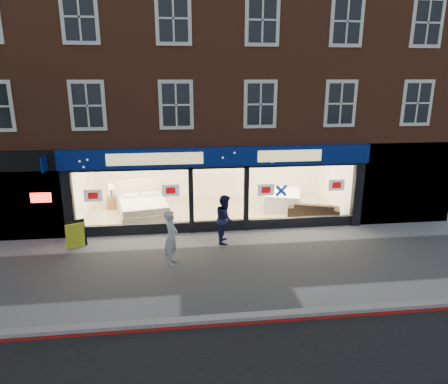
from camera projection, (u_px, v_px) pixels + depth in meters
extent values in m
plane|color=gray|center=(229.00, 266.00, 12.58)|extent=(120.00, 120.00, 0.00)
cube|color=#8C0A07|center=(247.00, 323.00, 9.62)|extent=(60.00, 0.10, 0.01)
cube|color=gray|center=(245.00, 317.00, 9.79)|extent=(60.00, 0.25, 0.12)
cube|color=tan|center=(214.00, 211.00, 17.57)|extent=(11.00, 4.50, 0.10)
cube|color=brown|center=(209.00, 56.00, 17.43)|extent=(19.00, 8.00, 6.70)
cube|color=navy|center=(219.00, 157.00, 14.51)|extent=(11.40, 0.28, 0.70)
cube|color=black|center=(219.00, 225.00, 15.46)|extent=(11.00, 0.18, 0.40)
cube|color=black|center=(69.00, 204.00, 14.50)|extent=(0.35, 0.30, 2.60)
cube|color=black|center=(357.00, 194.00, 15.77)|extent=(0.35, 0.30, 2.60)
cube|color=white|center=(131.00, 198.00, 14.67)|extent=(4.20, 0.02, 2.10)
cube|color=white|center=(302.00, 192.00, 15.42)|extent=(4.20, 0.02, 2.10)
cube|color=white|center=(218.00, 201.00, 15.36)|extent=(1.80, 0.02, 2.10)
cube|color=silver|center=(209.00, 172.00, 19.38)|extent=(11.00, 0.20, 2.60)
cube|color=#FFEAC6|center=(213.00, 154.00, 16.87)|extent=(11.00, 4.50, 0.12)
cube|color=black|center=(9.00, 195.00, 14.39)|extent=(3.80, 0.60, 3.30)
cube|color=#FF140C|center=(41.00, 198.00, 14.21)|extent=(0.70, 0.04, 0.35)
cube|color=black|center=(404.00, 183.00, 16.04)|extent=(4.00, 0.40, 3.30)
cube|color=beige|center=(144.00, 213.00, 16.63)|extent=(2.33, 2.59, 0.39)
cube|color=beige|center=(143.00, 205.00, 16.54)|extent=(2.23, 2.49, 0.28)
cube|color=beige|center=(140.00, 194.00, 17.59)|extent=(2.00, 0.52, 1.35)
cube|color=beige|center=(131.00, 196.00, 17.10)|extent=(0.79, 0.50, 0.14)
cube|color=beige|center=(151.00, 194.00, 17.35)|extent=(0.79, 0.50, 0.14)
cube|color=brown|center=(112.00, 202.00, 17.75)|extent=(0.56, 0.56, 0.55)
cube|color=silver|center=(282.00, 205.00, 17.90)|extent=(1.99, 2.25, 0.25)
cube|color=silver|center=(282.00, 200.00, 17.83)|extent=(1.99, 2.25, 0.25)
cube|color=silver|center=(283.00, 194.00, 17.76)|extent=(1.99, 2.25, 0.25)
imported|color=black|center=(314.00, 209.00, 16.70)|extent=(2.26, 1.52, 0.61)
cube|color=#C6D024|center=(76.00, 235.00, 13.82)|extent=(0.74, 0.62, 0.97)
imported|color=#B6B9BE|center=(171.00, 237.00, 12.53)|extent=(0.53, 0.71, 1.76)
imported|color=#191B46|center=(225.00, 219.00, 14.20)|extent=(0.76, 0.92, 1.76)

